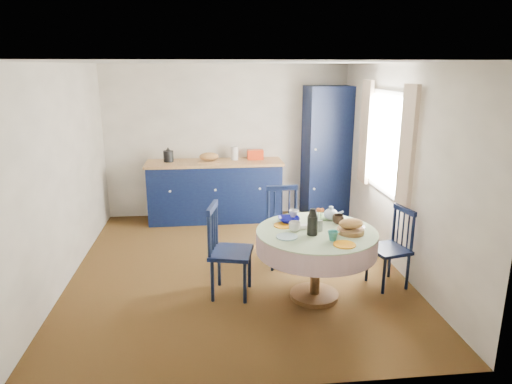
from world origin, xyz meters
TOP-DOWN VIEW (x-y plane):
  - floor at (0.00, 0.00)m, footprint 4.50×4.50m
  - ceiling at (0.00, 0.00)m, footprint 4.50×4.50m
  - wall_back at (0.00, 2.25)m, footprint 4.00×0.02m
  - wall_left at (-2.00, 0.00)m, footprint 0.02×4.50m
  - wall_right at (2.00, 0.00)m, footprint 0.02×4.50m
  - window at (1.95, 0.30)m, footprint 0.10×1.74m
  - kitchen_counter at (-0.22, 1.96)m, footprint 2.19×0.69m
  - pantry_cabinet at (1.65, 2.00)m, footprint 0.79×0.59m
  - dining_table at (0.81, -0.84)m, footprint 1.28×1.28m
  - chair_left at (-0.14, -0.66)m, footprint 0.53×0.55m
  - chair_far at (0.61, 0.10)m, footprint 0.46×0.44m
  - chair_right at (1.73, -0.63)m, footprint 0.48×0.49m
  - mug_a at (0.57, -0.82)m, footprint 0.13×0.13m
  - mug_b at (0.89, -1.13)m, footprint 0.11×0.11m
  - mug_c at (1.09, -0.64)m, footprint 0.13×0.13m
  - mug_d at (0.63, -0.43)m, footprint 0.11×0.11m
  - cobalt_bowl at (0.55, -0.54)m, footprint 0.24×0.24m

SIDE VIEW (x-z plane):
  - floor at x=0.00m, z-range 0.00..0.00m
  - chair_right at x=1.73m, z-range 0.01..0.93m
  - kitchen_counter at x=-0.22m, z-range -0.11..1.11m
  - chair_far at x=0.61m, z-range 0.01..1.00m
  - chair_left at x=-0.14m, z-range 0.01..1.04m
  - dining_table at x=0.81m, z-range 0.13..1.18m
  - cobalt_bowl at x=0.55m, z-range 0.78..0.84m
  - mug_c at x=1.09m, z-range 0.78..0.88m
  - mug_b at x=0.89m, z-range 0.78..0.88m
  - mug_a at x=0.57m, z-range 0.78..0.88m
  - mug_d at x=0.63m, z-range 0.78..0.88m
  - pantry_cabinet at x=1.65m, z-range 0.00..2.16m
  - wall_back at x=0.00m, z-range 0.00..2.50m
  - wall_left at x=-2.00m, z-range 0.00..2.50m
  - wall_right at x=2.00m, z-range 0.00..2.50m
  - window at x=1.95m, z-range 0.80..2.25m
  - ceiling at x=0.00m, z-range 2.50..2.50m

